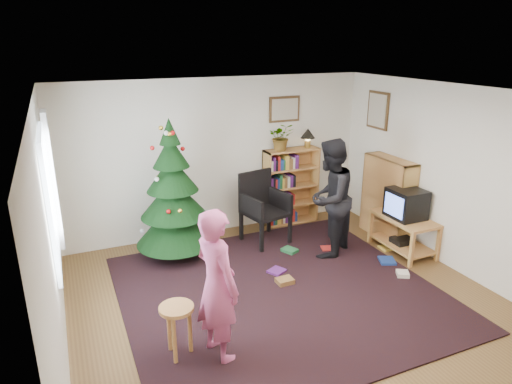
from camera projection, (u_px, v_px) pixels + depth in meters
name	position (u px, v px, depth m)	size (l,w,h in m)	color
floor	(290.00, 304.00, 5.51)	(5.00, 5.00, 0.00)	brown
ceiling	(296.00, 94.00, 4.72)	(5.00, 5.00, 0.00)	white
wall_back	(219.00, 157.00, 7.28)	(5.00, 0.02, 2.50)	silver
wall_front	(475.00, 331.00, 2.94)	(5.00, 0.02, 2.50)	silver
wall_left	(51.00, 246.00, 4.16)	(0.02, 5.00, 2.50)	silver
wall_right	(458.00, 181.00, 6.07)	(0.02, 5.00, 2.50)	silver
rug	(279.00, 291.00, 5.77)	(3.80, 3.60, 0.02)	black
window_pane	(50.00, 200.00, 4.61)	(0.04, 1.20, 1.40)	silver
curtain	(53.00, 180.00, 5.23)	(0.06, 0.35, 1.60)	silver
picture_back	(284.00, 109.00, 7.48)	(0.55, 0.03, 0.42)	#4C3319
picture_right	(378.00, 110.00, 7.35)	(0.03, 0.50, 0.60)	#4C3319
christmas_tree	(174.00, 202.00, 6.47)	(1.13, 1.13, 2.04)	#3F2816
bookshelf_back	(291.00, 185.00, 7.80)	(0.95, 0.30, 1.30)	#C18F44
bookshelf_right	(388.00, 197.00, 7.20)	(0.30, 0.95, 1.30)	#C18F44
tv_stand	(403.00, 231.00, 6.79)	(0.55, 0.98, 0.55)	#C18F44
crt_tv	(406.00, 203.00, 6.65)	(0.46, 0.49, 0.43)	black
armchair	(262.00, 204.00, 7.11)	(0.72, 0.72, 1.10)	black
stool	(177.00, 318.00, 4.47)	(0.34, 0.34, 0.57)	#C18F44
person_standing	(217.00, 285.00, 4.39)	(0.58, 0.38, 1.58)	#B34777
person_by_chair	(329.00, 199.00, 6.53)	(0.84, 0.66, 1.74)	black
potted_plant	(281.00, 137.00, 7.45)	(0.41, 0.35, 0.45)	gray
table_lamp	(308.00, 135.00, 7.64)	(0.24, 0.24, 0.33)	#A57F33
floor_clutter	(337.00, 261.00, 6.50)	(2.13, 1.46, 0.08)	#A51E19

